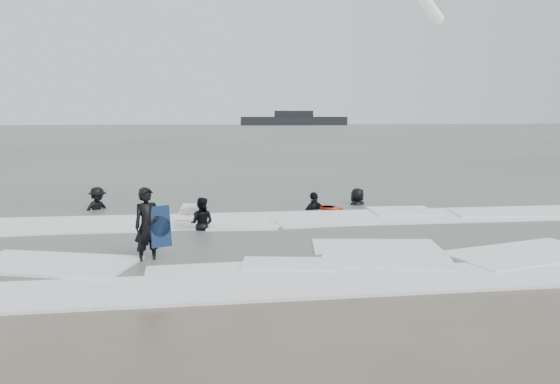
{
  "coord_description": "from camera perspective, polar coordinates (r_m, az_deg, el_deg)",
  "views": [
    {
      "loc": [
        -2.04,
        -11.07,
        3.43
      ],
      "look_at": [
        0.0,
        5.0,
        1.1
      ],
      "focal_mm": 35.0,
      "sensor_mm": 36.0,
      "label": 1
    }
  ],
  "objects": [
    {
      "name": "surfer_right_near",
      "position": [
        19.52,
        3.6,
        -1.95
      ],
      "size": [
        1.15,
        0.9,
        1.82
      ],
      "primitive_type": "imported",
      "rotation": [
        0.0,
        0.0,
        -2.65
      ],
      "color": "black",
      "rests_on": "ground"
    },
    {
      "name": "surfer_centre",
      "position": [
        13.11,
        -13.52,
        -7.23
      ],
      "size": [
        0.78,
        0.68,
        1.79
      ],
      "primitive_type": "imported",
      "rotation": [
        0.0,
        0.0,
        0.47
      ],
      "color": "black",
      "rests_on": "ground"
    },
    {
      "name": "vessel_horizon",
      "position": [
        162.32,
        1.45,
        7.54
      ],
      "size": [
        31.09,
        5.55,
        4.22
      ],
      "color": "black",
      "rests_on": "ground"
    },
    {
      "name": "sea",
      "position": [
        91.16,
        -5.97,
        6.03
      ],
      "size": [
        320.0,
        320.0,
        0.0
      ],
      "primitive_type": "plane",
      "color": "#47544C",
      "rests_on": "ground"
    },
    {
      "name": "surf_foam",
      "position": [
        15.3,
        0.61,
        -4.62
      ],
      "size": [
        30.03,
        9.06,
        0.09
      ],
      "color": "white",
      "rests_on": "ground"
    },
    {
      "name": "surfer_wading",
      "position": [
        16.3,
        -8.18,
        -4.05
      ],
      "size": [
        0.9,
        0.79,
        1.56
      ],
      "primitive_type": "imported",
      "rotation": [
        0.0,
        0.0,
        2.83
      ],
      "color": "black",
      "rests_on": "ground"
    },
    {
      "name": "ground",
      "position": [
        11.77,
        3.1,
        -8.78
      ],
      "size": [
        320.0,
        320.0,
        0.0
      ],
      "primitive_type": "plane",
      "color": "brown",
      "rests_on": "ground"
    },
    {
      "name": "surfer_breaker",
      "position": [
        20.4,
        -18.49,
        -1.92
      ],
      "size": [
        1.25,
        1.22,
        1.72
      ],
      "primitive_type": "imported",
      "rotation": [
        0.0,
        0.0,
        0.74
      ],
      "color": "black",
      "rests_on": "ground"
    },
    {
      "name": "bodyboards",
      "position": [
        16.15,
        -4.39,
        -2.3
      ],
      "size": [
        6.07,
        6.94,
        1.25
      ],
      "color": "#0D1F3F",
      "rests_on": "ground"
    },
    {
      "name": "surfer_right_far",
      "position": [
        20.66,
        8.09,
        -1.45
      ],
      "size": [
        1.06,
        0.96,
        1.82
      ],
      "primitive_type": "imported",
      "rotation": [
        0.0,
        0.0,
        -2.59
      ],
      "color": "black",
      "rests_on": "ground"
    }
  ]
}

